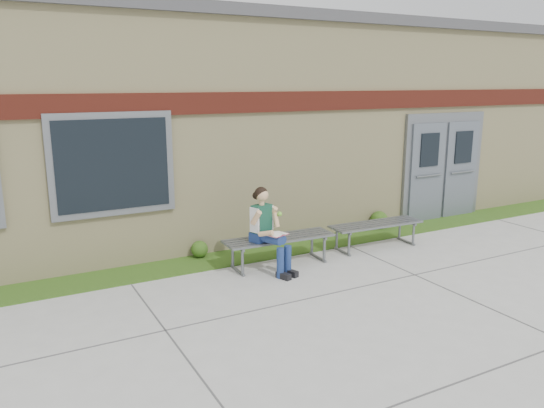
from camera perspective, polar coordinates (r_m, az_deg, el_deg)
ground at (r=7.66m, az=12.14°, el=-9.89°), size 80.00×80.00×0.00m
grass_strip at (r=9.64m, az=2.13°, el=-4.70°), size 16.00×0.80×0.02m
school_building at (r=12.26m, az=-5.92°, el=9.02°), size 16.20×6.22×4.20m
bench_left at (r=8.66m, az=0.78°, el=-4.26°), size 1.86×0.59×0.48m
bench_right at (r=9.76m, az=11.11°, el=-2.62°), size 1.78×0.57×0.46m
girl at (r=8.26m, az=-0.43°, el=-2.61°), size 0.58×0.83×1.35m
shrub_mid at (r=9.13m, az=-7.80°, el=-4.83°), size 0.29×0.29×0.29m
shrub_east at (r=11.02m, az=11.44°, el=-1.67°), size 0.35×0.35×0.35m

